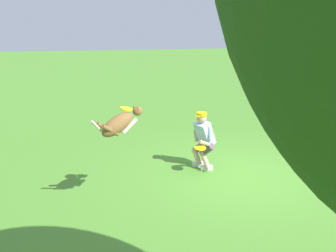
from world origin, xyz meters
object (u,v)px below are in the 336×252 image
Objects in this scene: frisbee_flying at (126,109)px; frisbee_held at (200,148)px; person at (203,138)px; dog at (120,124)px.

frisbee_held is (-1.57, -0.87, -1.12)m from frisbee_flying.
person is 2.47m from dog.
dog is at bearing 52.39° from frisbee_flying.
dog is at bearing 31.43° from frisbee_held.
dog is 3.85× the size of frisbee_held.
frisbee_held is at bearing 0.76° from dog.
frisbee_held is at bearing -151.04° from frisbee_flying.
person is 1.36× the size of dog.
person is at bearing -113.93° from frisbee_held.
dog reaches higher than frisbee_flying.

